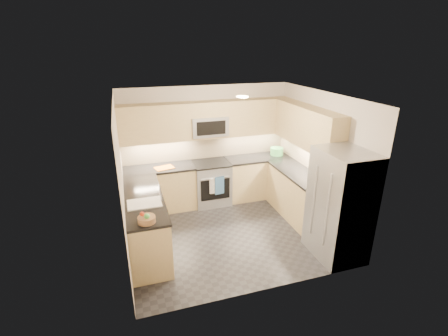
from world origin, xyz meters
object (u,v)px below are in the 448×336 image
microwave (209,126)px  fruit_basket (147,220)px  cutting_board (164,168)px  utensil_bowl (277,151)px  refrigerator (340,205)px  gas_range (211,183)px

microwave → fruit_basket: microwave is taller
cutting_board → fruit_basket: 2.13m
utensil_bowl → cutting_board: utensil_bowl is taller
refrigerator → utensil_bowl: 2.46m
utensil_bowl → cutting_board: bearing=-178.3°
refrigerator → fruit_basket: bearing=173.9°
cutting_board → gas_range: bearing=2.6°
utensil_bowl → refrigerator: bearing=-92.3°
cutting_board → fruit_basket: bearing=-104.4°
microwave → utensil_bowl: (1.55, -0.09, -0.68)m
cutting_board → fruit_basket: size_ratio=1.48×
microwave → cutting_board: bearing=-170.2°
gas_range → fruit_basket: size_ratio=3.66×
microwave → cutting_board: 1.25m
refrigerator → utensil_bowl: (0.10, 2.46, 0.12)m
microwave → utensil_bowl: 1.70m
gas_range → utensil_bowl: 1.65m
microwave → fruit_basket: size_ratio=3.06×
refrigerator → cutting_board: refrigerator is taller
fruit_basket → refrigerator: bearing=-6.1°
microwave → utensil_bowl: size_ratio=2.65×
refrigerator → cutting_board: 3.41m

